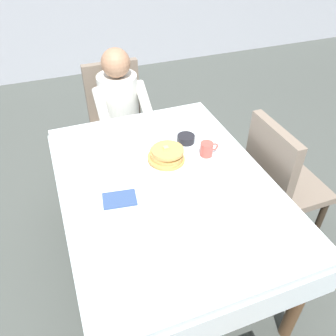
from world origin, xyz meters
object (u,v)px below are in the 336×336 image
dining_table_main (166,193)px  diner_person (121,107)px  chair_diner (117,113)px  bowl_butter (186,139)px  spoon_near_edge (178,197)px  breakfast_stack (166,155)px  chair_right_side (279,178)px  knife_right_of_plate (197,157)px  syrup_pitcher (121,155)px  plate_breakfast (166,161)px  cup_coffee (207,149)px  fork_left_of_plate (135,172)px

dining_table_main → diner_person: (0.00, 1.01, 0.02)m
chair_diner → bowl_butter: size_ratio=8.45×
chair_diner → bowl_butter: 0.92m
spoon_near_edge → breakfast_stack: bearing=91.7°
chair_right_side → knife_right_of_plate: 0.58m
chair_right_side → breakfast_stack: (-0.71, 0.15, 0.27)m
bowl_butter → syrup_pitcher: syrup_pitcher is taller
plate_breakfast → breakfast_stack: (0.00, -0.00, 0.05)m
spoon_near_edge → cup_coffee: bearing=53.7°
breakfast_stack → knife_right_of_plate: breakfast_stack is taller
dining_table_main → cup_coffee: bearing=24.6°
fork_left_of_plate → dining_table_main: bearing=-128.8°
chair_diner → bowl_butter: bearing=105.9°
breakfast_stack → fork_left_of_plate: bearing=-174.5°
chair_right_side → spoon_near_edge: 0.80m
dining_table_main → fork_left_of_plate: 0.21m
dining_table_main → plate_breakfast: 0.19m
diner_person → cup_coffee: 0.93m
bowl_butter → fork_left_of_plate: bearing=-155.3°
cup_coffee → bowl_butter: cup_coffee is taller
chair_right_side → fork_left_of_plate: size_ratio=5.17×
chair_diner → chair_right_side: 1.40m
chair_diner → bowl_butter: (0.25, -0.86, 0.23)m
chair_diner → spoon_near_edge: bearing=90.6°
cup_coffee → diner_person: bearing=109.3°
cup_coffee → knife_right_of_plate: cup_coffee is taller
dining_table_main → chair_right_side: chair_right_side is taller
fork_left_of_plate → chair_diner: bearing=-0.8°
syrup_pitcher → dining_table_main: bearing=-55.7°
fork_left_of_plate → spoon_near_edge: (0.15, -0.27, 0.00)m
chair_diner → spoon_near_edge: 1.32m
breakfast_stack → bowl_butter: breakfast_stack is taller
chair_diner → plate_breakfast: bearing=93.1°
chair_diner → syrup_pitcher: chair_diner is taller
chair_diner → knife_right_of_plate: size_ratio=4.65×
diner_person → plate_breakfast: size_ratio=4.00×
breakfast_stack → spoon_near_edge: bearing=-98.3°
cup_coffee → dining_table_main: bearing=-155.4°
dining_table_main → breakfast_stack: (0.06, 0.15, 0.14)m
chair_diner → plate_breakfast: (0.05, -1.01, 0.22)m
plate_breakfast → spoon_near_edge: (-0.04, -0.29, -0.01)m
plate_breakfast → knife_right_of_plate: 0.19m
dining_table_main → knife_right_of_plate: knife_right_of_plate is taller
fork_left_of_plate → plate_breakfast: bearing=-77.3°
diner_person → syrup_pitcher: (-0.18, -0.75, 0.11)m
cup_coffee → bowl_butter: 0.18m
dining_table_main → plate_breakfast: bearing=70.2°
dining_table_main → knife_right_of_plate: 0.30m
dining_table_main → cup_coffee: 0.36m
bowl_butter → cup_coffee: bearing=-70.4°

